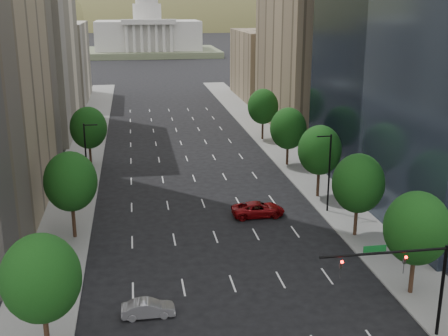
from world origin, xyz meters
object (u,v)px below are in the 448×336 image
traffic_signal (411,273)px  car_red_far (258,209)px  car_silver (148,308)px  capitol (148,35)px

traffic_signal → car_red_far: bearing=101.4°
traffic_signal → car_silver: size_ratio=2.26×
car_red_far → traffic_signal: bearing=-171.1°
capitol → car_red_far: bearing=-88.4°
capitol → car_silver: capitol is taller
car_silver → car_red_far: 22.89m
traffic_signal → car_silver: 19.22m
car_silver → car_red_far: (12.70, 19.05, 0.15)m
car_silver → car_red_far: car_red_far is taller
capitol → car_red_far: (5.50, -194.75, -7.76)m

